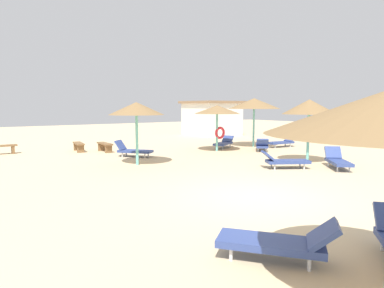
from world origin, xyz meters
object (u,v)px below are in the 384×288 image
at_px(beach_cabana, 212,118).
at_px(lounger_7, 338,160).
at_px(bench_1, 1,148).
at_px(parasol_4, 217,110).
at_px(parasol_2, 309,107).
at_px(bench_0, 105,146).
at_px(lounger_1, 279,242).
at_px(lounger_2, 284,161).
at_px(lounger_4, 224,143).
at_px(bench_2, 79,145).
at_px(lounger_5, 282,142).
at_px(parasol_3, 136,109).
at_px(parasol_0, 254,104).
at_px(lounger_3, 133,150).
at_px(lounger_0, 262,145).

bearing_deg(beach_cabana, lounger_7, -110.61).
bearing_deg(bench_1, parasol_4, -29.19).
height_order(parasol_2, bench_0, parasol_2).
xyz_separation_m(lounger_1, lounger_7, (8.39, 4.07, 0.01)).
distance_m(parasol_2, lounger_2, 2.87).
relative_size(lounger_2, lounger_4, 0.98).
relative_size(lounger_1, lounger_7, 1.05).
bearing_deg(bench_1, lounger_7, -49.53).
distance_m(bench_0, bench_2, 1.49).
bearing_deg(lounger_5, parasol_3, -176.24).
bearing_deg(parasol_2, bench_2, 125.85).
xyz_separation_m(parasol_4, lounger_2, (-1.13, -5.62, -1.97)).
bearing_deg(parasol_0, lounger_4, 163.03).
distance_m(parasol_2, lounger_7, 2.62).
height_order(parasol_4, lounger_3, parasol_4).
bearing_deg(bench_0, beach_cabana, 23.34).
bearing_deg(lounger_7, lounger_4, 84.90).
bearing_deg(lounger_2, lounger_7, -34.85).
relative_size(lounger_5, bench_0, 1.32).
bearing_deg(bench_0, lounger_1, -100.23).
bearing_deg(lounger_7, lounger_0, 74.16).
xyz_separation_m(lounger_0, lounger_5, (2.37, 0.53, -0.01)).
distance_m(parasol_2, lounger_3, 8.54).
bearing_deg(parasol_3, parasol_4, 14.52).
bearing_deg(lounger_5, parasol_4, 170.30).
height_order(parasol_3, bench_1, parasol_3).
height_order(parasol_0, lounger_5, parasol_0).
distance_m(parasol_4, bench_2, 7.93).
bearing_deg(lounger_4, parasol_3, -161.02).
xyz_separation_m(parasol_0, parasol_4, (-3.23, -0.35, -0.38)).
bearing_deg(parasol_3, lounger_4, 18.98).
distance_m(lounger_3, bench_2, 3.90).
bearing_deg(bench_0, lounger_2, -66.10).
distance_m(parasol_4, lounger_0, 3.23).
bearing_deg(parasol_4, bench_2, 144.99).
height_order(parasol_0, lounger_0, parasol_0).
bearing_deg(bench_1, beach_cabana, 9.97).
xyz_separation_m(parasol_0, beach_cabana, (3.15, 8.08, -1.17)).
xyz_separation_m(bench_0, bench_1, (-4.80, 2.11, 0.00)).
bearing_deg(lounger_5, lounger_1, -140.56).
relative_size(parasol_4, bench_1, 1.69).
bearing_deg(parasol_2, bench_0, 123.87).
bearing_deg(lounger_1, lounger_3, 75.54).
xyz_separation_m(parasol_2, lounger_0, (1.46, 4.03, -2.14)).
relative_size(lounger_2, lounger_5, 0.98).
distance_m(parasol_3, lounger_3, 3.22).
relative_size(parasol_0, lounger_3, 1.73).
bearing_deg(lounger_4, bench_1, 157.70).
xyz_separation_m(parasol_4, bench_1, (-9.96, 5.56, -1.94)).
bearing_deg(bench_1, parasol_0, -21.56).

